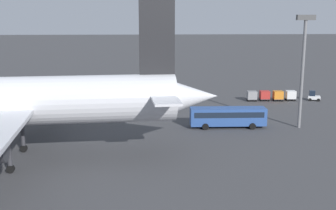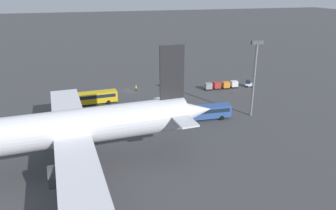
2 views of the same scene
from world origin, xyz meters
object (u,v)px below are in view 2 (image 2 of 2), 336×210
at_px(shuttle_bus_near, 92,97).
at_px(cargo_cart_red, 217,85).
at_px(worker_person, 136,88).
at_px(cargo_cart_orange, 226,85).
at_px(cargo_cart_white, 234,84).
at_px(airplane, 61,130).
at_px(baggage_tug, 249,84).
at_px(cargo_cart_grey, 208,86).
at_px(shuttle_bus_far, 205,111).

height_order(shuttle_bus_near, cargo_cart_red, shuttle_bus_near).
bearing_deg(worker_person, cargo_cart_red, 169.14).
bearing_deg(cargo_cart_orange, cargo_cart_white, -176.12).
xyz_separation_m(airplane, cargo_cart_red, (-41.73, -34.52, -6.12)).
xyz_separation_m(cargo_cart_orange, cargo_cart_red, (2.71, -0.32, 0.00)).
bearing_deg(airplane, baggage_tug, -150.83).
xyz_separation_m(airplane, shuttle_bus_near, (-6.05, -31.21, -5.45)).
xyz_separation_m(worker_person, cargo_cart_grey, (-20.26, 4.59, 0.32)).
bearing_deg(baggage_tug, worker_person, 6.91).
bearing_deg(shuttle_bus_near, cargo_cart_grey, -178.73).
bearing_deg(cargo_cart_white, airplane, 36.10).
relative_size(airplane, shuttle_bus_near, 4.09).
relative_size(baggage_tug, cargo_cart_orange, 1.29).
bearing_deg(cargo_cart_orange, baggage_tug, 179.18).
bearing_deg(baggage_tug, shuttle_bus_near, 18.83).
bearing_deg(cargo_cart_red, shuttle_bus_near, 5.30).
bearing_deg(cargo_cart_red, worker_person, -10.86).
xyz_separation_m(airplane, baggage_tug, (-51.83, -34.10, -6.37)).
bearing_deg(cargo_cart_white, baggage_tug, 176.46).
distance_m(cargo_cart_white, cargo_cart_orange, 2.71).
bearing_deg(airplane, cargo_cart_white, -148.06).
bearing_deg(shuttle_bus_near, baggage_tug, 179.46).
bearing_deg(cargo_cart_orange, worker_person, -10.42).
distance_m(baggage_tug, cargo_cart_white, 4.70).
distance_m(airplane, baggage_tug, 62.37).
relative_size(shuttle_bus_near, worker_person, 7.39).
distance_m(airplane, cargo_cart_orange, 56.41).
distance_m(worker_person, cargo_cart_white, 28.75).
relative_size(airplane, baggage_tug, 19.81).
xyz_separation_m(airplane, cargo_cart_white, (-47.15, -34.39, -6.12)).
distance_m(cargo_cart_orange, cargo_cart_red, 2.73).
height_order(shuttle_bus_near, baggage_tug, shuttle_bus_near).
bearing_deg(shuttle_bus_far, airplane, 26.80).
bearing_deg(cargo_cart_red, cargo_cart_orange, 173.36).
distance_m(worker_person, cargo_cart_red, 23.39).
bearing_deg(cargo_cart_red, airplane, 39.59).
relative_size(shuttle_bus_far, cargo_cart_grey, 5.74).
bearing_deg(cargo_cart_red, baggage_tug, 177.61).
bearing_deg(cargo_cart_grey, cargo_cart_orange, 178.56).
xyz_separation_m(shuttle_bus_near, cargo_cart_orange, (-38.39, -3.00, -0.68)).
bearing_deg(shuttle_bus_near, shuttle_bus_far, 140.40).
bearing_deg(worker_person, shuttle_bus_near, 31.26).
xyz_separation_m(airplane, shuttle_bus_far, (-29.95, -14.20, -5.43)).
distance_m(cargo_cart_white, cargo_cart_grey, 8.12).
height_order(worker_person, cargo_cart_grey, cargo_cart_grey).
distance_m(baggage_tug, cargo_cart_red, 10.11).
distance_m(shuttle_bus_far, cargo_cart_red, 23.50).
height_order(cargo_cart_white, cargo_cart_orange, same).
height_order(baggage_tug, cargo_cart_orange, baggage_tug).
xyz_separation_m(worker_person, cargo_cart_red, (-22.97, 4.41, 0.32)).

